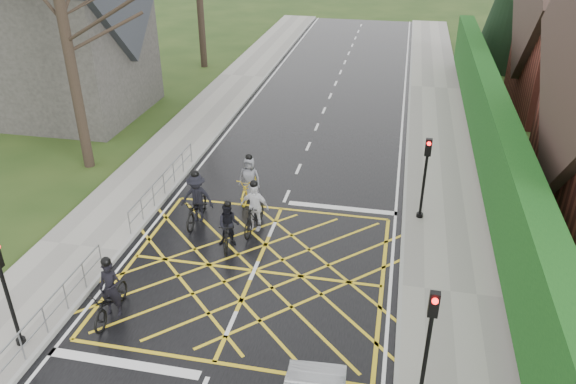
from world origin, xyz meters
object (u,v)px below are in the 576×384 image
(cyclist_rear, at_px, (111,297))
(cyclist_back, at_px, (229,229))
(cyclist_mid, at_px, (197,203))
(cyclist_lead, at_px, (249,184))
(cyclist_front, at_px, (254,212))

(cyclist_rear, xyz_separation_m, cyclist_back, (2.16, 4.07, 0.02))
(cyclist_rear, height_order, cyclist_back, cyclist_rear)
(cyclist_mid, relative_size, cyclist_lead, 1.09)
(cyclist_back, bearing_deg, cyclist_lead, 85.69)
(cyclist_back, height_order, cyclist_lead, cyclist_lead)
(cyclist_rear, height_order, cyclist_front, cyclist_front)
(cyclist_rear, xyz_separation_m, cyclist_lead, (1.98, 7.39, 0.03))
(cyclist_lead, bearing_deg, cyclist_back, -85.88)
(cyclist_back, bearing_deg, cyclist_front, 55.79)
(cyclist_rear, bearing_deg, cyclist_mid, 81.68)
(cyclist_rear, relative_size, cyclist_mid, 0.95)
(cyclist_mid, bearing_deg, cyclist_back, -41.28)
(cyclist_back, height_order, cyclist_front, cyclist_front)
(cyclist_back, relative_size, cyclist_mid, 0.83)
(cyclist_back, distance_m, cyclist_mid, 2.04)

